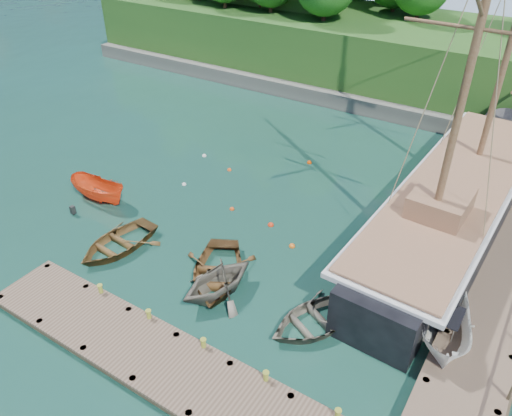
% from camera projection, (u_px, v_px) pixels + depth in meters
% --- Properties ---
extents(ground, '(160.00, 160.00, 0.00)m').
position_uv_depth(ground, '(234.00, 272.00, 25.30)').
color(ground, '#183B2E').
rests_on(ground, ground).
extents(dock_near, '(20.00, 3.20, 1.10)m').
position_uv_depth(dock_near, '(182.00, 373.00, 19.61)').
color(dock_near, brown).
rests_on(dock_near, ground).
extents(dock_east, '(3.20, 24.00, 1.10)m').
position_uv_depth(dock_east, '(504.00, 269.00, 24.82)').
color(dock_east, brown).
rests_on(dock_east, ground).
extents(bollard_0, '(0.26, 0.26, 0.45)m').
position_uv_depth(bollard_0, '(103.00, 302.00, 23.51)').
color(bollard_0, olive).
rests_on(bollard_0, ground).
extents(bollard_1, '(0.26, 0.26, 0.45)m').
position_uv_depth(bollard_1, '(151.00, 327.00, 22.17)').
color(bollard_1, olive).
rests_on(bollard_1, ground).
extents(bollard_2, '(0.26, 0.26, 0.45)m').
position_uv_depth(bollard_2, '(205.00, 356.00, 20.83)').
color(bollard_2, olive).
rests_on(bollard_2, ground).
extents(bollard_3, '(0.26, 0.26, 0.45)m').
position_uv_depth(bollard_3, '(266.00, 389.00, 19.49)').
color(bollard_3, olive).
rests_on(bollard_3, ground).
extents(rowboat_0, '(3.75, 4.96, 0.97)m').
position_uv_depth(rowboat_0, '(118.00, 248.00, 26.90)').
color(rowboat_0, brown).
rests_on(rowboat_0, ground).
extents(rowboat_1, '(4.30, 4.69, 2.08)m').
position_uv_depth(rowboat_1, '(218.00, 294.00, 23.92)').
color(rowboat_1, '#6C675A').
rests_on(rowboat_1, ground).
extents(rowboat_2, '(5.61, 6.22, 1.06)m').
position_uv_depth(rowboat_2, '(217.00, 279.00, 24.85)').
color(rowboat_2, brown).
rests_on(rowboat_2, ground).
extents(rowboat_3, '(4.98, 5.57, 0.95)m').
position_uv_depth(rowboat_3, '(314.00, 325.00, 22.28)').
color(rowboat_3, '#605B4E').
rests_on(rowboat_3, ground).
extents(motorboat_orange, '(4.20, 1.60, 1.62)m').
position_uv_depth(motorboat_orange, '(101.00, 200.00, 30.90)').
color(motorboat_orange, '#F44C1A').
rests_on(motorboat_orange, ground).
extents(cabin_boat_white, '(3.53, 5.89, 2.13)m').
position_uv_depth(cabin_boat_white, '(440.00, 337.00, 21.69)').
color(cabin_boat_white, white).
rests_on(cabin_boat_white, ground).
extents(schooner, '(6.26, 28.91, 21.43)m').
position_uv_depth(schooner, '(452.00, 208.00, 28.02)').
color(schooner, black).
rests_on(schooner, ground).
extents(mooring_buoy_0, '(0.29, 0.29, 0.29)m').
position_uv_depth(mooring_buoy_0, '(184.00, 185.00, 32.41)').
color(mooring_buoy_0, silver).
rests_on(mooring_buoy_0, ground).
extents(mooring_buoy_1, '(0.29, 0.29, 0.29)m').
position_uv_depth(mooring_buoy_1, '(232.00, 209.00, 30.01)').
color(mooring_buoy_1, '#E64812').
rests_on(mooring_buoy_1, ground).
extents(mooring_buoy_2, '(0.35, 0.35, 0.35)m').
position_uv_depth(mooring_buoy_2, '(271.00, 225.00, 28.64)').
color(mooring_buoy_2, red).
rests_on(mooring_buoy_2, ground).
extents(mooring_buoy_3, '(0.30, 0.30, 0.30)m').
position_uv_depth(mooring_buoy_3, '(366.00, 228.00, 28.45)').
color(mooring_buoy_3, silver).
rests_on(mooring_buoy_3, ground).
extents(mooring_buoy_4, '(0.29, 0.29, 0.29)m').
position_uv_depth(mooring_buoy_4, '(229.00, 170.00, 34.01)').
color(mooring_buoy_4, '#E34D17').
rests_on(mooring_buoy_4, ground).
extents(mooring_buoy_5, '(0.33, 0.33, 0.33)m').
position_uv_depth(mooring_buoy_5, '(309.00, 163.00, 34.87)').
color(mooring_buoy_5, '#DE4000').
rests_on(mooring_buoy_5, ground).
extents(mooring_buoy_6, '(0.32, 0.32, 0.32)m').
position_uv_depth(mooring_buoy_6, '(204.00, 156.00, 35.72)').
color(mooring_buoy_6, silver).
rests_on(mooring_buoy_6, ground).
extents(mooring_buoy_7, '(0.34, 0.34, 0.34)m').
position_uv_depth(mooring_buoy_7, '(292.00, 247.00, 27.01)').
color(mooring_buoy_7, orange).
rests_on(mooring_buoy_7, ground).
extents(headland, '(51.00, 19.31, 12.90)m').
position_uv_depth(headland, '(305.00, 10.00, 50.00)').
color(headland, '#474744').
rests_on(headland, ground).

